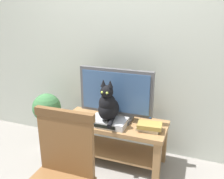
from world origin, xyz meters
name	(u,v)px	position (x,y,z in m)	size (l,w,h in m)	color
back_wall	(131,31)	(0.00, 0.91, 1.40)	(7.00, 0.12, 2.80)	#B7BCB2
tv_stand	(114,134)	(-0.05, 0.49, 0.34)	(1.13, 0.48, 0.48)	olive
tv	(116,94)	(-0.05, 0.55, 0.78)	(0.80, 0.20, 0.57)	#4C4C51
media_box	(109,122)	(-0.07, 0.40, 0.52)	(0.38, 0.24, 0.07)	#BCBCC1
cat	(108,105)	(-0.07, 0.38, 0.71)	(0.20, 0.34, 0.43)	black
wooden_chair	(59,172)	(-0.07, -0.54, 0.56)	(0.46, 0.46, 0.98)	brown
book_stack	(149,127)	(0.35, 0.43, 0.52)	(0.25, 0.17, 0.08)	beige
potted_plant	(47,116)	(-0.88, 0.47, 0.42)	(0.33, 0.33, 0.70)	beige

